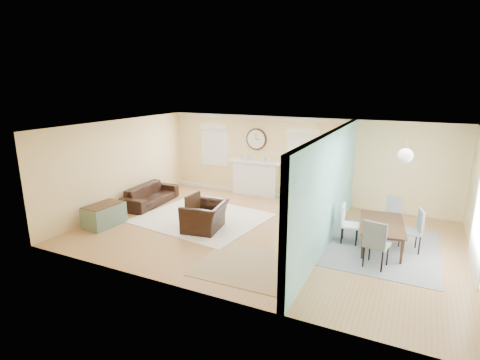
# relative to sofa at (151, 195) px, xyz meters

# --- Properties ---
(floor) EXTENTS (9.00, 9.00, 0.00)m
(floor) POSITION_rel_sofa_xyz_m (3.99, -0.63, -0.29)
(floor) COLOR #A86F40
(floor) RESTS_ON ground
(wall_back) EXTENTS (9.00, 0.02, 2.60)m
(wall_back) POSITION_rel_sofa_xyz_m (3.99, 2.37, 1.01)
(wall_back) COLOR #EACC81
(wall_back) RESTS_ON ground
(wall_front) EXTENTS (9.00, 0.02, 2.60)m
(wall_front) POSITION_rel_sofa_xyz_m (3.99, -3.63, 1.01)
(wall_front) COLOR #EACC81
(wall_front) RESTS_ON ground
(wall_left) EXTENTS (0.02, 6.00, 2.60)m
(wall_left) POSITION_rel_sofa_xyz_m (-0.51, -0.63, 1.01)
(wall_left) COLOR #EACC81
(wall_left) RESTS_ON ground
(ceiling) EXTENTS (9.00, 6.00, 0.02)m
(ceiling) POSITION_rel_sofa_xyz_m (3.99, -0.63, 2.31)
(ceiling) COLOR white
(ceiling) RESTS_ON wall_back
(partition) EXTENTS (0.17, 6.00, 2.60)m
(partition) POSITION_rel_sofa_xyz_m (5.51, -0.35, 1.06)
(partition) COLOR #EACC81
(partition) RESTS_ON ground
(fireplace) EXTENTS (1.70, 0.30, 1.17)m
(fireplace) POSITION_rel_sofa_xyz_m (2.49, 2.25, 0.30)
(fireplace) COLOR white
(fireplace) RESTS_ON ground
(wall_clock) EXTENTS (0.70, 0.07, 0.70)m
(wall_clock) POSITION_rel_sofa_xyz_m (2.49, 2.33, 1.56)
(wall_clock) COLOR #402A17
(wall_clock) RESTS_ON wall_back
(window_left) EXTENTS (1.05, 0.13, 1.42)m
(window_left) POSITION_rel_sofa_xyz_m (0.94, 2.32, 1.36)
(window_left) COLOR white
(window_left) RESTS_ON wall_back
(window_right) EXTENTS (1.05, 0.13, 1.42)m
(window_right) POSITION_rel_sofa_xyz_m (4.04, 2.32, 1.36)
(window_right) COLOR white
(window_right) RESTS_ON wall_back
(pendant) EXTENTS (0.30, 0.30, 0.55)m
(pendant) POSITION_rel_sofa_xyz_m (6.99, -0.63, 1.91)
(pendant) COLOR gold
(pendant) RESTS_ON ceiling
(rug_cream) EXTENTS (3.52, 3.16, 0.02)m
(rug_cream) POSITION_rel_sofa_xyz_m (2.06, -0.39, -0.28)
(rug_cream) COLOR silver
(rug_cream) RESTS_ON floor
(rug_jute) EXTENTS (2.10, 1.74, 0.01)m
(rug_jute) POSITION_rel_sofa_xyz_m (4.39, -2.38, -0.29)
(rug_jute) COLOR tan
(rug_jute) RESTS_ON floor
(rug_grey) EXTENTS (2.41, 3.01, 0.01)m
(rug_grey) POSITION_rel_sofa_xyz_m (6.70, -0.24, -0.29)
(rug_grey) COLOR slate
(rug_grey) RESTS_ON floor
(sofa) EXTENTS (0.92, 2.06, 0.59)m
(sofa) POSITION_rel_sofa_xyz_m (0.00, 0.00, 0.00)
(sofa) COLOR black
(sofa) RESTS_ON floor
(eames_chair) EXTENTS (1.10, 1.22, 0.71)m
(eames_chair) POSITION_rel_sofa_xyz_m (2.57, -1.06, 0.06)
(eames_chair) COLOR black
(eames_chair) RESTS_ON floor
(green_chair) EXTENTS (0.89, 0.91, 0.73)m
(green_chair) POSITION_rel_sofa_xyz_m (4.43, 1.70, 0.07)
(green_chair) COLOR #046651
(green_chair) RESTS_ON floor
(trunk) EXTENTS (0.67, 1.03, 0.58)m
(trunk) POSITION_rel_sofa_xyz_m (0.06, -1.95, -0.01)
(trunk) COLOR slate
(trunk) RESTS_ON floor
(credenza) EXTENTS (0.48, 1.41, 0.80)m
(credenza) POSITION_rel_sofa_xyz_m (5.17, 0.41, 0.11)
(credenza) COLOR brown
(credenza) RESTS_ON floor
(tv) EXTENTS (0.15, 1.10, 0.63)m
(tv) POSITION_rel_sofa_xyz_m (5.15, 0.41, 0.82)
(tv) COLOR black
(tv) RESTS_ON credenza
(garden_stool) EXTENTS (0.31, 0.31, 0.45)m
(garden_stool) POSITION_rel_sofa_xyz_m (5.20, -0.51, -0.07)
(garden_stool) COLOR white
(garden_stool) RESTS_ON floor
(potted_plant) EXTENTS (0.46, 0.48, 0.41)m
(potted_plant) POSITION_rel_sofa_xyz_m (5.20, -0.51, 0.36)
(potted_plant) COLOR #337F33
(potted_plant) RESTS_ON garden_stool
(dining_table) EXTENTS (1.12, 1.76, 0.58)m
(dining_table) POSITION_rel_sofa_xyz_m (6.70, -0.24, -0.00)
(dining_table) COLOR #402A17
(dining_table) RESTS_ON floor
(dining_chair_n) EXTENTS (0.46, 0.46, 0.86)m
(dining_chair_n) POSITION_rel_sofa_xyz_m (6.78, 0.91, 0.21)
(dining_chair_n) COLOR slate
(dining_chair_n) RESTS_ON floor
(dining_chair_s) EXTENTS (0.53, 0.53, 1.01)m
(dining_chair_s) POSITION_rel_sofa_xyz_m (6.67, -1.26, 0.30)
(dining_chair_s) COLOR slate
(dining_chair_s) RESTS_ON floor
(dining_chair_w) EXTENTS (0.43, 0.43, 0.90)m
(dining_chair_w) POSITION_rel_sofa_xyz_m (5.99, -0.29, 0.24)
(dining_chair_w) COLOR white
(dining_chair_w) RESTS_ON floor
(dining_chair_e) EXTENTS (0.50, 0.50, 0.96)m
(dining_chair_e) POSITION_rel_sofa_xyz_m (7.25, -0.18, 0.27)
(dining_chair_e) COLOR slate
(dining_chair_e) RESTS_ON floor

